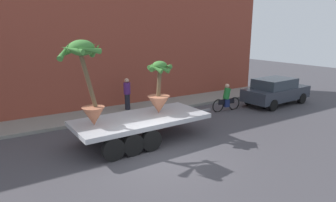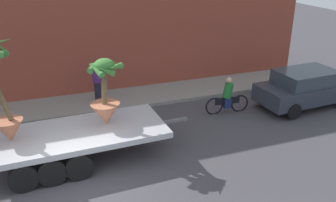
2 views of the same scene
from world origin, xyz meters
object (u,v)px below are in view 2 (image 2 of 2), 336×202
at_px(pedestrian_near_gate, 97,81).
at_px(parked_car, 307,87).
at_px(potted_palm_rear, 105,98).
at_px(cyclist, 228,97).
at_px(flatbed_trailer, 71,139).

bearing_deg(pedestrian_near_gate, parked_car, -21.01).
height_order(parked_car, pedestrian_near_gate, pedestrian_near_gate).
height_order(potted_palm_rear, pedestrian_near_gate, potted_palm_rear).
distance_m(potted_palm_rear, cyclist, 5.40).
height_order(cyclist, parked_car, parked_car).
bearing_deg(pedestrian_near_gate, potted_palm_rear, -95.00).
relative_size(potted_palm_rear, parked_car, 0.48).
bearing_deg(potted_palm_rear, flatbed_trailer, -172.39).
bearing_deg(flatbed_trailer, cyclist, 13.54).
relative_size(potted_palm_rear, pedestrian_near_gate, 1.26).
bearing_deg(cyclist, pedestrian_near_gate, 150.80).
xyz_separation_m(flatbed_trailer, potted_palm_rear, (1.17, 0.16, 1.14)).
height_order(potted_palm_rear, parked_car, potted_palm_rear).
bearing_deg(cyclist, flatbed_trailer, -166.46).
relative_size(flatbed_trailer, potted_palm_rear, 2.94).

